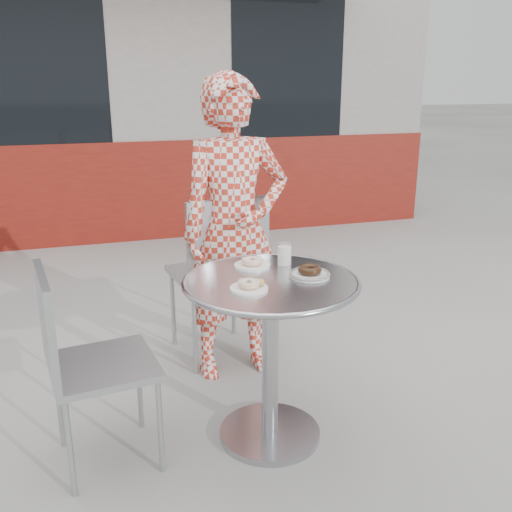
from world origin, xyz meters
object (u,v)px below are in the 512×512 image
object	(u,v)px
chair_left	(104,404)
plate_far	(252,263)
chair_far	(216,306)
plate_near	(250,286)
milk_cup	(284,255)
bistro_table	(271,320)
seated_person	(235,231)
plate_checker	(310,273)

from	to	relation	value
chair_left	plate_far	world-z (taller)	chair_left
chair_far	plate_near	world-z (taller)	chair_far
plate_near	chair_far	bearing A→B (deg)	84.78
plate_near	milk_cup	distance (m)	0.36
chair_far	plate_far	bearing A→B (deg)	82.82
chair_left	plate_far	size ratio (longest dim) A/B	5.42
plate_near	milk_cup	bearing A→B (deg)	46.81
bistro_table	seated_person	bearing A→B (deg)	87.67
plate_checker	chair_far	bearing A→B (deg)	102.94
chair_left	bistro_table	bearing A→B (deg)	-101.60
chair_far	seated_person	world-z (taller)	seated_person
bistro_table	plate_checker	xyz separation A→B (m)	(0.17, -0.01, 0.20)
plate_far	plate_near	size ratio (longest dim) A/B	1.04
chair_far	chair_left	size ratio (longest dim) A/B	1.12
seated_person	chair_far	bearing A→B (deg)	102.52
chair_left	milk_cup	xyz separation A→B (m)	(0.85, 0.12, 0.55)
seated_person	plate_checker	bearing A→B (deg)	-80.80
plate_checker	milk_cup	xyz separation A→B (m)	(-0.05, 0.18, 0.03)
chair_left	plate_near	bearing A→B (deg)	-110.45
plate_near	plate_checker	distance (m)	0.31
plate_far	plate_near	world-z (taller)	same
plate_checker	bistro_table	bearing A→B (deg)	178.11
seated_person	plate_near	distance (m)	0.78
bistro_table	milk_cup	xyz separation A→B (m)	(0.12, 0.17, 0.24)
chair_far	plate_near	bearing A→B (deg)	77.11
bistro_table	chair_left	xyz separation A→B (m)	(-0.73, 0.05, -0.31)
plate_far	chair_far	bearing A→B (deg)	90.49
chair_far	seated_person	bearing A→B (deg)	97.79
plate_far	plate_checker	bearing A→B (deg)	-44.50
seated_person	chair_left	bearing A→B (deg)	-143.37
plate_near	seated_person	bearing A→B (deg)	78.99
chair_left	milk_cup	bearing A→B (deg)	-89.29
bistro_table	milk_cup	distance (m)	0.32
bistro_table	chair_left	size ratio (longest dim) A/B	0.88
plate_far	plate_near	bearing A→B (deg)	-108.97
chair_left	seated_person	distance (m)	1.12
chair_far	chair_left	distance (m)	1.09
chair_far	plate_checker	bearing A→B (deg)	95.27
bistro_table	milk_cup	bearing A→B (deg)	54.54
bistro_table	milk_cup	world-z (taller)	milk_cup
milk_cup	plate_far	bearing A→B (deg)	173.71
chair_far	plate_far	xyz separation A→B (m)	(0.01, -0.70, 0.48)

